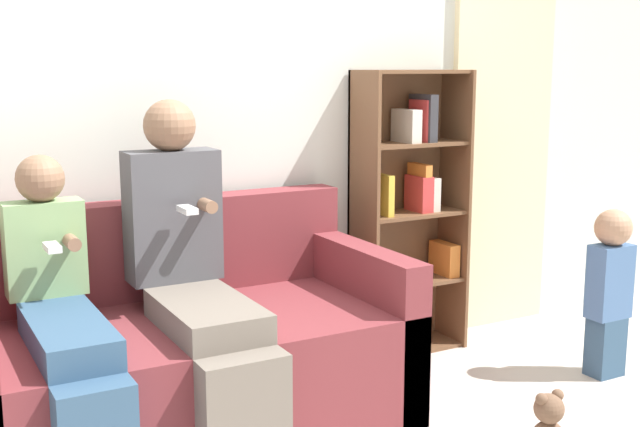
# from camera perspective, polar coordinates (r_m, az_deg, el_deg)

# --- Properties ---
(back_wall) EXTENTS (10.00, 0.06, 2.55)m
(back_wall) POSITION_cam_1_polar(r_m,az_deg,el_deg) (3.71, -8.65, 7.43)
(back_wall) COLOR silver
(back_wall) RESTS_ON ground_plane
(curtain_panel) EXTENTS (0.67, 0.04, 2.21)m
(curtain_panel) POSITION_cam_1_polar(r_m,az_deg,el_deg) (4.59, 12.81, 5.74)
(curtain_panel) COLOR beige
(curtain_panel) RESTS_ON ground_plane
(couch) EXTENTS (1.75, 0.92, 0.90)m
(couch) POSITION_cam_1_polar(r_m,az_deg,el_deg) (3.35, -9.69, -9.97)
(couch) COLOR maroon
(couch) RESTS_ON ground_plane
(adult_seated) EXTENTS (0.38, 0.88, 1.33)m
(adult_seated) POSITION_cam_1_polar(r_m,az_deg,el_deg) (3.17, -8.91, -3.92)
(adult_seated) COLOR #70665B
(adult_seated) RESTS_ON ground_plane
(child_seated) EXTENTS (0.30, 0.89, 1.13)m
(child_seated) POSITION_cam_1_polar(r_m,az_deg,el_deg) (3.02, -17.71, -7.09)
(child_seated) COLOR #335170
(child_seated) RESTS_ON ground_plane
(toddler_standing) EXTENTS (0.20, 0.17, 0.81)m
(toddler_standing) POSITION_cam_1_polar(r_m,az_deg,el_deg) (4.03, 19.88, -4.87)
(toddler_standing) COLOR #335170
(toddler_standing) RESTS_ON ground_plane
(bookshelf) EXTENTS (0.58, 0.27, 1.44)m
(bookshelf) POSITION_cam_1_polar(r_m,az_deg,el_deg) (4.14, 6.31, 0.75)
(bookshelf) COLOR brown
(bookshelf) RESTS_ON ground_plane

